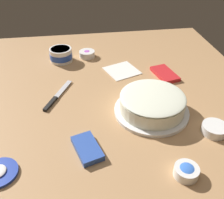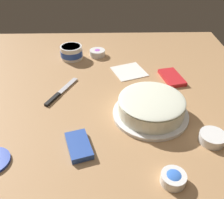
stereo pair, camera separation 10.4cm
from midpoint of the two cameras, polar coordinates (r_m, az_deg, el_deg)
ground_plane at (r=1.09m, az=-1.59°, el=-0.62°), size 1.54×1.54×0.00m
frosted_cake at (r=1.01m, az=11.66°, el=-1.75°), size 0.30×0.30×0.09m
frosting_tub at (r=1.43m, az=-6.96°, el=10.42°), size 0.12×0.12×0.07m
spreading_knife at (r=1.14m, az=-9.21°, el=1.25°), size 0.22×0.12×0.01m
sprinkle_bowl_orange at (r=0.99m, az=24.38°, el=-7.86°), size 0.09×0.09×0.03m
sprinkle_bowl_blue at (r=0.82m, az=17.26°, el=-16.56°), size 0.08×0.08×0.04m
sprinkle_bowl_rainbow at (r=1.45m, az=-1.20°, el=10.37°), size 0.09×0.09×0.04m
candy_box_lower at (r=0.88m, az=-4.04°, el=-10.36°), size 0.15×0.11×0.02m
candy_box_upper at (r=1.28m, az=15.51°, el=4.69°), size 0.17×0.12×0.02m
paper_napkin at (r=1.31m, az=6.14°, el=6.23°), size 0.19×0.19×0.01m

